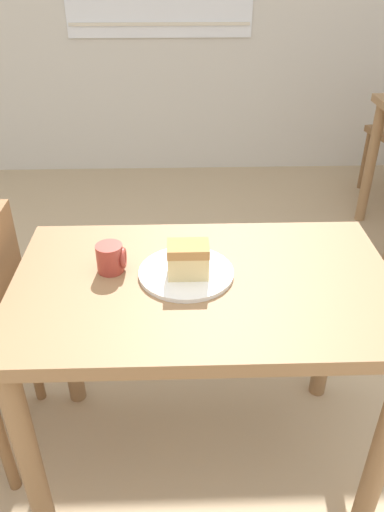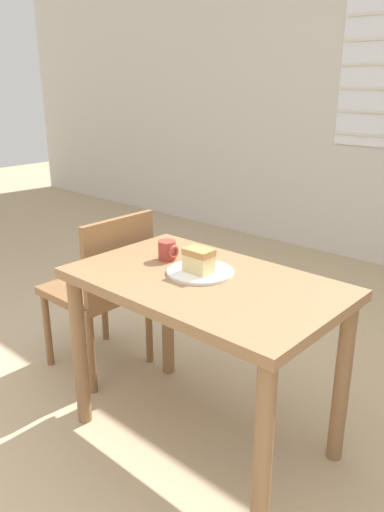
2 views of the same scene
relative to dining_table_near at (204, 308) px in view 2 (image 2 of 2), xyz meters
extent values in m
plane|color=tan|center=(0.01, -0.48, -0.60)|extent=(14.00, 14.00, 0.00)
cube|color=olive|center=(0.00, 0.00, 0.10)|extent=(1.02, 0.62, 0.04)
cylinder|color=olive|center=(-0.46, -0.26, -0.26)|extent=(0.06, 0.06, 0.67)
cylinder|color=olive|center=(0.46, -0.26, -0.26)|extent=(0.06, 0.06, 0.67)
cylinder|color=olive|center=(-0.46, 0.26, -0.26)|extent=(0.06, 0.06, 0.67)
cylinder|color=olive|center=(0.46, 0.26, -0.26)|extent=(0.06, 0.06, 0.67)
cube|color=brown|center=(-0.78, 0.08, -0.17)|extent=(0.43, 0.43, 0.04)
cylinder|color=brown|center=(-0.97, 0.26, -0.39)|extent=(0.04, 0.04, 0.40)
cylinder|color=brown|center=(-0.97, -0.10, -0.39)|extent=(0.04, 0.04, 0.40)
cylinder|color=brown|center=(-0.60, 0.26, -0.39)|extent=(0.04, 0.04, 0.40)
cylinder|color=brown|center=(-0.60, -0.10, -0.39)|extent=(0.04, 0.04, 0.40)
cube|color=brown|center=(-0.58, 0.08, 0.04)|extent=(0.03, 0.41, 0.38)
cylinder|color=white|center=(-0.05, 0.03, 0.13)|extent=(0.26, 0.26, 0.01)
cube|color=#E5CC89|center=(-0.04, 0.01, 0.16)|extent=(0.11, 0.07, 0.07)
cube|color=#B27F47|center=(-0.04, 0.01, 0.21)|extent=(0.11, 0.08, 0.03)
cylinder|color=#9E382D|center=(-0.25, 0.06, 0.16)|extent=(0.07, 0.07, 0.08)
torus|color=#9E382D|center=(-0.21, 0.06, 0.16)|extent=(0.01, 0.06, 0.06)
camera|label=1|loc=(-0.07, -1.07, 0.88)|focal=35.00mm
camera|label=2|loc=(1.11, -1.31, 0.81)|focal=35.00mm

